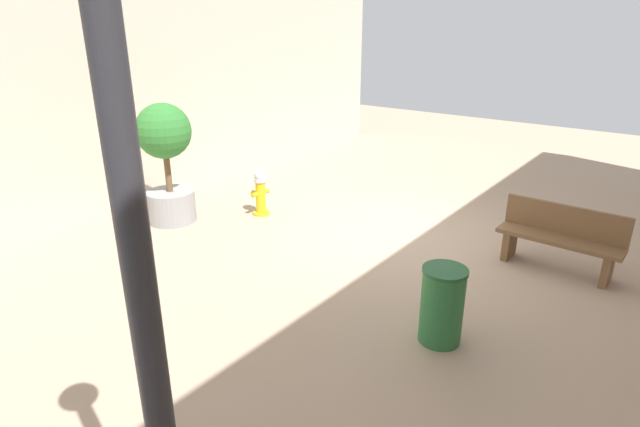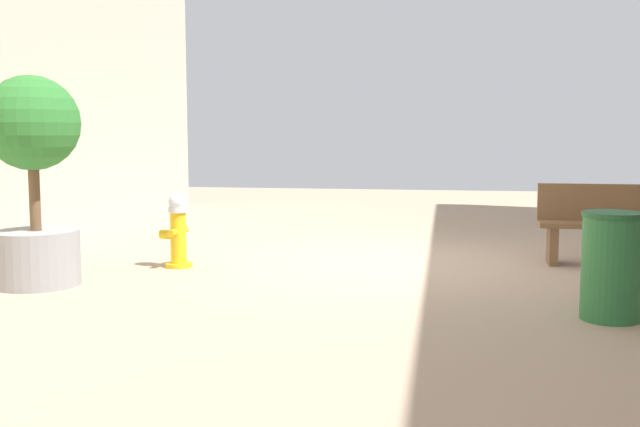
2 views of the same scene
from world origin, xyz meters
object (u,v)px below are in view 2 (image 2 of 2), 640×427
object	(u,v)px
planter_tree	(33,167)
bench_near	(612,223)
fire_hydrant	(178,230)
trash_bin	(611,266)

from	to	relation	value
planter_tree	bench_near	bearing A→B (deg)	-159.70
fire_hydrant	planter_tree	size ratio (longest dim) A/B	0.41
fire_hydrant	bench_near	distance (m)	5.10
planter_tree	trash_bin	bearing A→B (deg)	175.01
fire_hydrant	planter_tree	xyz separation A→B (m)	(1.05, 1.22, 0.78)
bench_near	trash_bin	world-z (taller)	bench_near
planter_tree	trash_bin	distance (m)	5.54
fire_hydrant	bench_near	size ratio (longest dim) A/B	0.51
planter_tree	trash_bin	size ratio (longest dim) A/B	2.36
fire_hydrant	planter_tree	distance (m)	1.79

